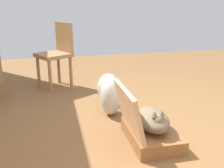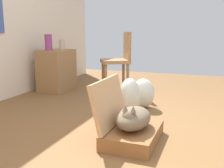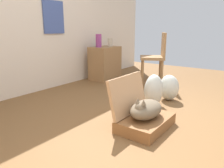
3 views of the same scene
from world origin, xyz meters
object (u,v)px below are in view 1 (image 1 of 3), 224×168
(chair, at_px, (57,52))
(cat, at_px, (152,120))
(suitcase_base, at_px, (151,135))
(plastic_bag_white, at_px, (110,96))
(plastic_bag_clear, at_px, (108,88))

(chair, bearing_deg, cat, -7.19)
(suitcase_base, relative_size, chair, 0.66)
(suitcase_base, height_order, chair, chair)
(plastic_bag_white, xyz_separation_m, plastic_bag_clear, (0.38, -0.06, -0.03))
(cat, height_order, chair, chair)
(suitcase_base, distance_m, chair, 1.99)
(cat, distance_m, plastic_bag_clear, 1.06)
(suitcase_base, xyz_separation_m, chair, (1.79, 0.75, 0.46))
(suitcase_base, bearing_deg, chair, 22.84)
(suitcase_base, bearing_deg, plastic_bag_clear, 9.64)
(cat, bearing_deg, suitcase_base, -2.52)
(cat, distance_m, chair, 1.97)
(cat, xyz_separation_m, plastic_bag_white, (0.66, 0.24, 0.00))
(chair, bearing_deg, plastic_bag_clear, 7.52)
(suitcase_base, xyz_separation_m, plastic_bag_white, (0.65, 0.24, 0.15))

